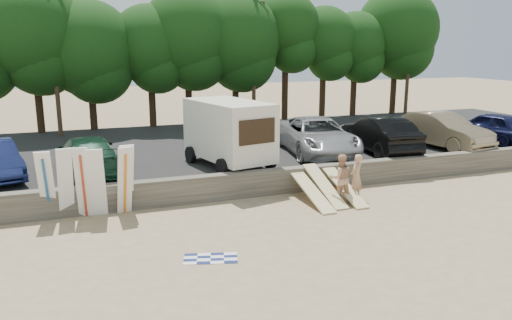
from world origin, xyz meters
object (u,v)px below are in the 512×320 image
(car_5, at_px, (489,127))
(box_trailer, at_px, (229,130))
(car_4, at_px, (442,130))
(beachgoer_b, at_px, (340,178))
(cooler, at_px, (325,193))
(beachgoer_a, at_px, (356,177))
(car_1, at_px, (88,155))
(car_3, at_px, (379,134))
(car_2, at_px, (317,136))

(car_5, bearing_deg, box_trailer, -14.08)
(car_4, bearing_deg, box_trailer, 172.02)
(beachgoer_b, bearing_deg, cooler, -63.05)
(beachgoer_a, relative_size, cooler, 4.61)
(car_4, distance_m, beachgoer_a, 8.77)
(car_4, bearing_deg, beachgoer_b, -161.02)
(car_1, bearing_deg, car_3, 173.46)
(box_trailer, height_order, beachgoer_b, box_trailer)
(car_1, height_order, beachgoer_a, car_1)
(box_trailer, xyz_separation_m, car_1, (-5.81, 0.59, -0.80))
(box_trailer, relative_size, car_2, 0.77)
(car_1, relative_size, cooler, 14.10)
(car_3, distance_m, car_4, 3.69)
(car_2, distance_m, cooler, 5.05)
(beachgoer_a, bearing_deg, car_3, -163.91)
(car_5, bearing_deg, car_4, -11.03)
(car_5, bearing_deg, car_2, -18.47)
(car_3, distance_m, car_5, 7.11)
(car_1, relative_size, car_2, 0.86)
(car_5, relative_size, beachgoer_a, 2.74)
(beachgoer_b, bearing_deg, car_4, -144.12)
(car_5, xyz_separation_m, cooler, (-12.06, -4.01, -1.36))
(box_trailer, bearing_deg, car_5, -11.14)
(car_2, xyz_separation_m, beachgoer_a, (-0.85, -5.05, -0.69))
(car_1, xyz_separation_m, beachgoer_a, (9.69, -4.71, -0.60))
(box_trailer, height_order, car_3, box_trailer)
(car_3, height_order, beachgoer_a, car_3)
(car_2, bearing_deg, car_3, -3.54)
(car_4, distance_m, cooler, 9.52)
(car_3, xyz_separation_m, car_5, (7.11, 0.22, -0.05))
(car_4, bearing_deg, car_5, -4.02)
(box_trailer, distance_m, cooler, 5.01)
(car_3, relative_size, car_4, 0.99)
(car_2, relative_size, beachgoer_b, 3.37)
(car_5, relative_size, beachgoer_b, 2.60)
(car_3, bearing_deg, car_2, -6.86)
(box_trailer, relative_size, cooler, 12.65)
(car_2, bearing_deg, car_5, 6.33)
(car_1, relative_size, beachgoer_b, 2.90)
(beachgoer_a, distance_m, beachgoer_b, 0.80)
(car_5, distance_m, beachgoer_a, 11.96)
(box_trailer, distance_m, car_1, 5.90)
(car_3, relative_size, beachgoer_a, 3.02)
(box_trailer, height_order, car_1, box_trailer)
(car_4, relative_size, car_5, 1.11)
(car_2, distance_m, beachgoer_b, 5.48)
(box_trailer, xyz_separation_m, car_3, (7.80, 0.25, -0.71))
(car_1, distance_m, car_5, 20.72)
(car_2, bearing_deg, car_1, -169.26)
(box_trailer, relative_size, beachgoer_b, 2.60)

